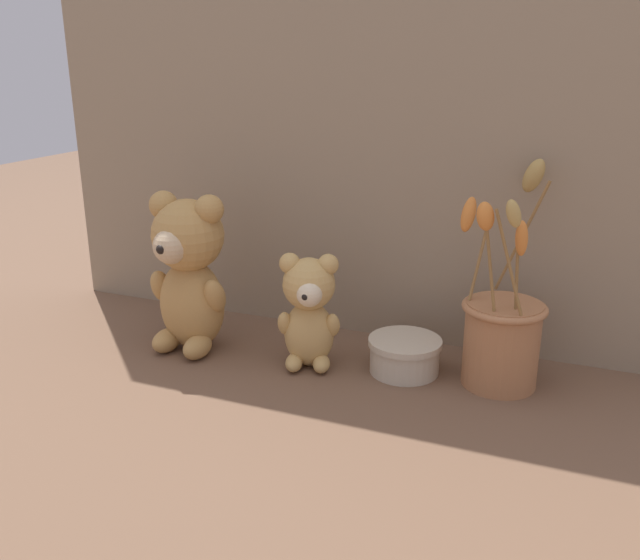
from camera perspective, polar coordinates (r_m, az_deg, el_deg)
name	(u,v)px	position (r m, az deg, el deg)	size (l,w,h in m)	color
ground_plane	(315,368)	(1.03, -0.42, -7.40)	(4.00, 4.00, 0.00)	brown
backdrop_wall	(355,106)	(1.09, 2.99, 14.43)	(1.09, 0.02, 0.75)	gray
teddy_bear_large	(188,270)	(1.07, -11.03, 0.84)	(0.14, 0.13, 0.25)	tan
teddy_bear_medium	(309,309)	(1.00, -0.95, -2.45)	(0.10, 0.09, 0.18)	tan
flower_vase	(502,332)	(0.99, 15.07, -4.28)	(0.14, 0.17, 0.32)	#AD7047
decorative_tin_tall	(405,355)	(1.02, 7.13, -6.29)	(0.11, 0.11, 0.05)	beige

